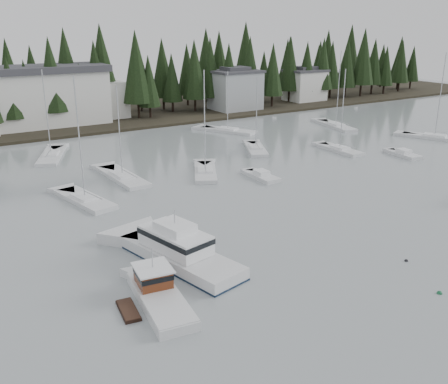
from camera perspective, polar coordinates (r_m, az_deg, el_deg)
The scene contains 21 objects.
ground at distance 35.41m, azimuth 23.51°, elevation -15.09°, with size 260.00×260.00×0.00m, color gray.
far_shore_land at distance 116.78m, azimuth -19.26°, elevation 8.46°, with size 240.00×54.00×1.00m, color black.
conifer_treeline at distance 106.24m, azimuth -17.82°, elevation 7.67°, with size 200.00×22.00×20.00m, color black, non-canonical shape.
house_east_a at distance 112.79m, azimuth 1.29°, elevation 11.68°, with size 10.60×8.48×9.25m.
house_east_b at distance 127.74m, azimuth 9.23°, elevation 12.05°, with size 9.54×7.42×8.25m.
harbor_inn at distance 101.15m, azimuth -19.23°, elevation 10.34°, with size 29.50×11.50×10.90m.
lobster_boat_brown at distance 36.37m, azimuth -7.59°, elevation -11.71°, with size 5.02×8.67×4.14m.
cabin_cruiser_center at distance 41.65m, azimuth -5.18°, elevation -6.98°, with size 6.30×12.66×5.21m.
sailboat_1 at distance 91.52m, azimuth 0.42°, elevation 6.93°, with size 7.54×10.72×11.31m.
sailboat_2 at distance 78.00m, azimuth -19.10°, elevation 3.81°, with size 6.79×11.18×13.22m.
sailboat_3 at distance 77.86m, azimuth 3.65°, elevation 4.79°, with size 6.40×9.12×11.79m.
sailboat_4 at distance 93.17m, azimuth 22.92°, elevation 5.68°, with size 6.76×10.89×14.84m.
sailboat_5 at distance 64.85m, azimuth -11.51°, elevation 1.56°, with size 3.38×11.00×12.23m.
sailboat_6 at distance 57.42m, azimuth -15.57°, elevation -1.00°, with size 4.60×9.73×14.26m.
sailboat_7 at distance 98.22m, azimuth 12.65°, elevation 7.31°, with size 5.26×11.26×14.61m.
sailboat_9 at distance 79.48m, azimuth 13.07°, elevation 4.64°, with size 2.75×8.49×12.97m.
sailboat_11 at distance 65.62m, azimuth -2.15°, elevation 2.16°, with size 6.84×9.45×13.90m.
runabout_1 at distance 63.92m, azimuth 4.29°, elevation 1.72°, with size 2.32×5.74×1.42m.
runabout_2 at distance 79.23m, azimuth 19.82°, elevation 4.00°, with size 2.97×5.93×1.42m.
mooring_buoy_green at distance 40.53m, azimuth 23.40°, elevation -10.59°, with size 0.40×0.40×0.40m, color #145933.
mooring_buoy_dark at distance 44.60m, azimuth 20.10°, elevation -7.42°, with size 0.33×0.33×0.33m, color black.
Camera 1 is at (-25.79, -15.33, 18.81)m, focal length 40.00 mm.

